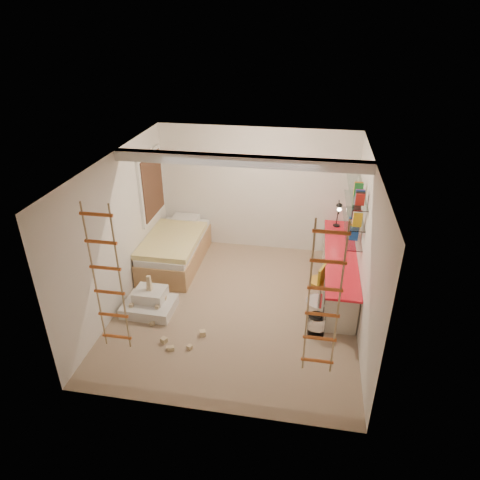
% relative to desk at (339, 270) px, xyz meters
% --- Properties ---
extents(floor, '(4.50, 4.50, 0.00)m').
position_rel_desk_xyz_m(floor, '(-1.72, -0.86, -0.40)').
color(floor, '#987A62').
rests_on(floor, ground).
extents(ceiling_beam, '(4.00, 0.18, 0.16)m').
position_rel_desk_xyz_m(ceiling_beam, '(-1.72, -0.56, 2.12)').
color(ceiling_beam, white).
rests_on(ceiling_beam, ceiling).
extents(window_frame, '(0.06, 1.15, 1.35)m').
position_rel_desk_xyz_m(window_frame, '(-3.69, 0.64, 1.15)').
color(window_frame, white).
rests_on(window_frame, wall_left).
extents(window_blind, '(0.02, 1.00, 1.20)m').
position_rel_desk_xyz_m(window_blind, '(-3.65, 0.64, 1.15)').
color(window_blind, '#4C2D1E').
rests_on(window_blind, window_frame).
extents(rope_ladder_left, '(0.41, 0.04, 2.13)m').
position_rel_desk_xyz_m(rope_ladder_left, '(-3.07, -2.61, 1.11)').
color(rope_ladder_left, '#D75C24').
rests_on(rope_ladder_left, ceiling).
extents(rope_ladder_right, '(0.41, 0.04, 2.13)m').
position_rel_desk_xyz_m(rope_ladder_right, '(-0.37, -2.61, 1.11)').
color(rope_ladder_right, '#C25121').
rests_on(rope_ladder_right, ceiling).
extents(waste_bin, '(0.28, 0.28, 0.34)m').
position_rel_desk_xyz_m(waste_bin, '(-0.36, -1.36, -0.23)').
color(waste_bin, white).
rests_on(waste_bin, floor).
extents(desk, '(0.56, 2.80, 0.75)m').
position_rel_desk_xyz_m(desk, '(0.00, 0.00, 0.00)').
color(desk, red).
rests_on(desk, floor).
extents(shelves, '(0.25, 1.80, 0.71)m').
position_rel_desk_xyz_m(shelves, '(0.15, 0.27, 1.10)').
color(shelves, white).
rests_on(shelves, wall_right).
extents(bed, '(1.02, 2.00, 0.69)m').
position_rel_desk_xyz_m(bed, '(-3.20, 0.36, -0.07)').
color(bed, '#AD7F51').
rests_on(bed, floor).
extents(task_lamp, '(0.14, 0.36, 0.57)m').
position_rel_desk_xyz_m(task_lamp, '(-0.05, 0.96, 0.73)').
color(task_lamp, black).
rests_on(task_lamp, desk).
extents(swivel_chair, '(0.58, 0.58, 0.77)m').
position_rel_desk_xyz_m(swivel_chair, '(-0.32, -0.53, -0.12)').
color(swivel_chair, gold).
rests_on(swivel_chair, floor).
extents(play_platform, '(0.85, 0.67, 0.37)m').
position_rel_desk_xyz_m(play_platform, '(-3.17, -1.22, -0.26)').
color(play_platform, silver).
rests_on(play_platform, floor).
extents(toy_blocks, '(1.35, 1.05, 0.64)m').
position_rel_desk_xyz_m(toy_blocks, '(-2.82, -1.58, -0.19)').
color(toy_blocks, '#CCB284').
rests_on(toy_blocks, floor).
extents(books, '(0.14, 0.64, 0.92)m').
position_rel_desk_xyz_m(books, '(0.15, 0.27, 1.19)').
color(books, '#194CA5').
rests_on(books, shelves).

